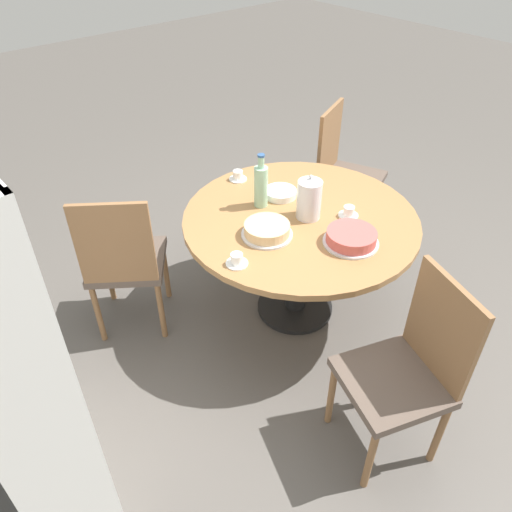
% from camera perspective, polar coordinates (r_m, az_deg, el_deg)
% --- Properties ---
extents(ground_plane, '(14.00, 14.00, 0.00)m').
position_cam_1_polar(ground_plane, '(3.23, 4.44, -5.95)').
color(ground_plane, '#56514C').
extents(dining_table, '(1.31, 1.31, 0.70)m').
position_cam_1_polar(dining_table, '(2.86, 4.99, 2.56)').
color(dining_table, black).
rests_on(dining_table, ground_plane).
extents(chair_a, '(0.54, 0.54, 0.95)m').
position_cam_1_polar(chair_a, '(2.33, 16.90, -12.22)').
color(chair_a, olive).
rests_on(chair_a, ground_plane).
extents(chair_b, '(0.55, 0.55, 0.95)m').
position_cam_1_polar(chair_b, '(3.73, 9.99, 9.63)').
color(chair_b, olive).
rests_on(chair_b, ground_plane).
extents(chair_c, '(0.59, 0.59, 0.95)m').
position_cam_1_polar(chair_c, '(2.88, -14.83, -0.46)').
color(chair_c, olive).
rests_on(chair_c, ground_plane).
extents(bookshelf, '(0.97, 0.28, 1.70)m').
position_cam_1_polar(bookshelf, '(2.03, -27.16, -10.09)').
color(bookshelf, silver).
rests_on(bookshelf, ground_plane).
extents(coffee_pot, '(0.13, 0.13, 0.26)m').
position_cam_1_polar(coffee_pot, '(2.73, 6.10, 6.58)').
color(coffee_pot, silver).
rests_on(coffee_pot, dining_table).
extents(water_bottle, '(0.08, 0.08, 0.32)m').
position_cam_1_polar(water_bottle, '(2.81, 0.57, 8.09)').
color(water_bottle, '#99C6A3').
rests_on(water_bottle, dining_table).
extents(cake_main, '(0.29, 0.29, 0.07)m').
position_cam_1_polar(cake_main, '(2.60, 10.83, 2.07)').
color(cake_main, silver).
rests_on(cake_main, dining_table).
extents(cake_second, '(0.27, 0.27, 0.07)m').
position_cam_1_polar(cake_second, '(2.61, 1.26, 2.98)').
color(cake_second, silver).
rests_on(cake_second, dining_table).
extents(cup_a, '(0.11, 0.11, 0.06)m').
position_cam_1_polar(cup_a, '(2.82, 10.54, 4.93)').
color(cup_a, white).
rests_on(cup_a, dining_table).
extents(cup_b, '(0.11, 0.11, 0.06)m').
position_cam_1_polar(cup_b, '(2.42, -2.21, -0.48)').
color(cup_b, white).
rests_on(cup_b, dining_table).
extents(cup_c, '(0.11, 0.11, 0.06)m').
position_cam_1_polar(cup_c, '(3.12, -2.11, 9.10)').
color(cup_c, white).
rests_on(cup_c, dining_table).
extents(plate_stack, '(0.19, 0.19, 0.04)m').
position_cam_1_polar(plate_stack, '(2.96, 2.81, 7.21)').
color(plate_stack, white).
rests_on(plate_stack, dining_table).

